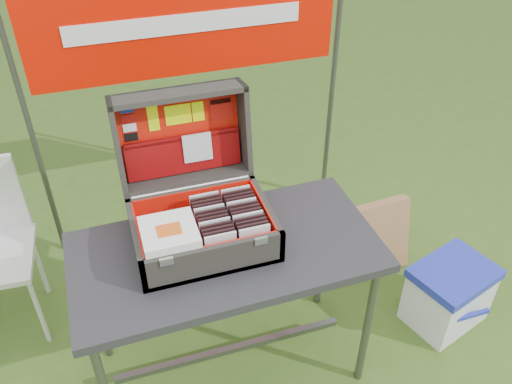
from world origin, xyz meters
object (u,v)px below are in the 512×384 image
object	(u,v)px
table	(229,312)
cardboard_box	(374,239)
suitcase	(197,183)
cooler	(448,294)

from	to	relation	value
table	cardboard_box	bearing A→B (deg)	21.41
table	cardboard_box	world-z (taller)	table
suitcase	table	bearing A→B (deg)	-56.50
table	suitcase	distance (m)	0.66
suitcase	cardboard_box	world-z (taller)	suitcase
suitcase	cardboard_box	size ratio (longest dim) A/B	1.26
table	cardboard_box	size ratio (longest dim) A/B	2.81
cardboard_box	table	bearing A→B (deg)	-161.45
table	cardboard_box	xyz separation A→B (m)	(0.95, 0.39, -0.17)
suitcase	cooler	bearing A→B (deg)	-8.07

